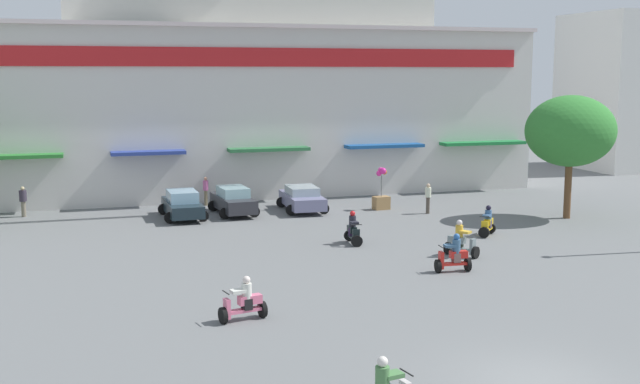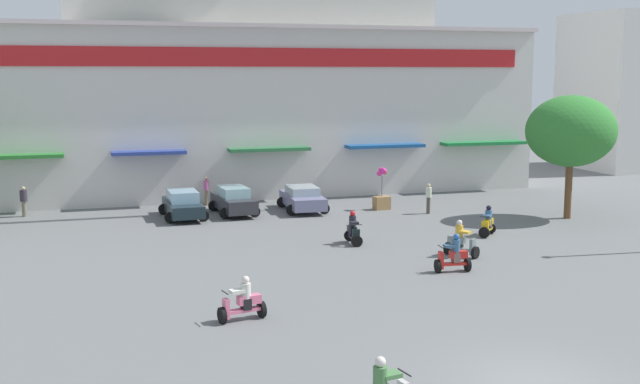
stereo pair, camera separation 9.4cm
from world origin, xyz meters
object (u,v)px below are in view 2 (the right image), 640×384
at_px(parked_car_2, 303,198).
at_px(scooter_rider_0, 488,223).
at_px(scooter_rider_3, 454,256).
at_px(pedestrian_2, 24,200).
at_px(pedestrian_0, 429,196).
at_px(balloon_vendor_cart, 382,195).
at_px(scooter_rider_4, 353,231).
at_px(parked_car_1, 234,200).
at_px(pedestrian_1, 206,189).
at_px(plaza_tree_1, 571,131).
at_px(scooter_rider_6, 243,302).
at_px(parked_car_0, 183,204).
at_px(scooter_rider_2, 461,242).

bearing_deg(parked_car_2, scooter_rider_0, -54.38).
relative_size(scooter_rider_3, pedestrian_2, 0.92).
bearing_deg(parked_car_2, scooter_rider_3, -82.66).
height_order(pedestrian_0, pedestrian_2, pedestrian_0).
xyz_separation_m(pedestrian_0, balloon_vendor_cart, (-1.98, 2.00, -0.13)).
bearing_deg(scooter_rider_4, pedestrian_2, 141.72).
relative_size(parked_car_1, pedestrian_1, 2.57).
xyz_separation_m(plaza_tree_1, scooter_rider_3, (-11.01, -8.69, -4.04)).
xyz_separation_m(parked_car_1, scooter_rider_4, (3.78, -9.13, -0.15)).
height_order(scooter_rider_3, pedestrian_1, pedestrian_1).
xyz_separation_m(scooter_rider_0, scooter_rider_6, (-13.77, -9.45, -0.02)).
distance_m(parked_car_1, scooter_rider_0, 14.04).
bearing_deg(pedestrian_0, parked_car_1, 164.05).
xyz_separation_m(parked_car_1, scooter_rider_6, (-3.23, -18.72, -0.18)).
xyz_separation_m(parked_car_2, pedestrian_0, (6.41, -2.92, 0.25)).
height_order(scooter_rider_6, pedestrian_0, pedestrian_0).
xyz_separation_m(scooter_rider_3, pedestrian_1, (-6.86, 18.42, 0.35)).
bearing_deg(parked_car_2, parked_car_1, 179.46).
relative_size(plaza_tree_1, scooter_rider_6, 4.20).
relative_size(parked_car_0, parked_car_2, 1.00).
bearing_deg(parked_car_2, scooter_rider_4, -90.95).
xyz_separation_m(parked_car_0, scooter_rider_6, (-0.40, -18.36, -0.17)).
bearing_deg(scooter_rider_4, pedestrian_0, 43.30).
height_order(parked_car_2, scooter_rider_3, scooter_rider_3).
relative_size(parked_car_1, pedestrian_0, 2.58).
bearing_deg(scooter_rider_6, pedestrian_1, 84.21).
distance_m(scooter_rider_0, balloon_vendor_cart, 8.60).
height_order(parked_car_2, pedestrian_0, pedestrian_0).
height_order(parked_car_2, scooter_rider_4, scooter_rider_4).
height_order(parked_car_0, scooter_rider_6, parked_car_0).
height_order(scooter_rider_0, scooter_rider_6, scooter_rider_0).
distance_m(parked_car_1, balloon_vendor_cart, 8.41).
distance_m(parked_car_1, pedestrian_0, 10.75).
bearing_deg(scooter_rider_4, scooter_rider_3, -70.68).
height_order(parked_car_2, balloon_vendor_cart, balloon_vendor_cart).
height_order(scooter_rider_4, scooter_rider_6, scooter_rider_4).
xyz_separation_m(parked_car_0, scooter_rider_0, (13.37, -8.91, -0.15)).
xyz_separation_m(plaza_tree_1, scooter_rider_2, (-9.52, -6.38, -4.02)).
relative_size(plaza_tree_1, parked_car_1, 1.52).
bearing_deg(pedestrian_0, pedestrian_1, 150.98).
bearing_deg(pedestrian_1, scooter_rider_6, -95.79).
relative_size(scooter_rider_2, pedestrian_2, 0.94).
xyz_separation_m(parked_car_1, pedestrian_0, (10.34, -2.95, 0.20)).
bearing_deg(plaza_tree_1, pedestrian_2, 162.23).
xyz_separation_m(parked_car_0, pedestrian_0, (13.16, -2.59, 0.22)).
relative_size(parked_car_1, balloon_vendor_cart, 1.79).
height_order(pedestrian_0, balloon_vendor_cart, balloon_vendor_cart).
bearing_deg(scooter_rider_2, pedestrian_2, 140.18).
bearing_deg(balloon_vendor_cart, pedestrian_2, 169.80).
relative_size(plaza_tree_1, balloon_vendor_cart, 2.72).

